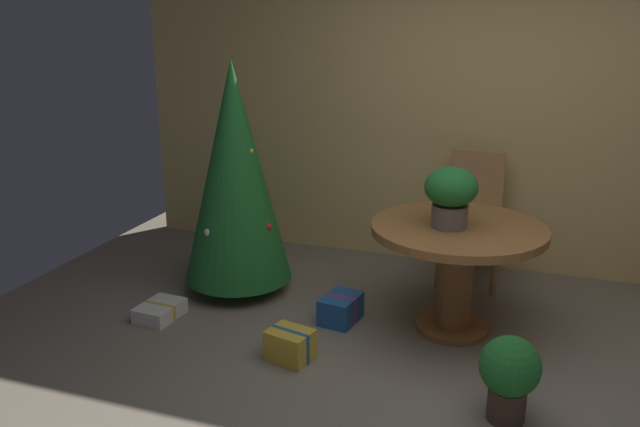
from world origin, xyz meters
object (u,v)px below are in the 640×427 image
wooden_chair_far (473,209)px  gift_box_cream (160,311)px  potted_plant (509,373)px  round_dining_table (457,253)px  gift_box_blue (341,309)px  gift_box_gold (290,345)px  flower_vase (451,193)px  holiday_tree (235,173)px

wooden_chair_far → gift_box_cream: bearing=-143.5°
gift_box_cream → potted_plant: (2.30, -0.43, 0.21)m
round_dining_table → wooden_chair_far: wooden_chair_far is taller
gift_box_blue → gift_box_gold: gift_box_gold is taller
round_dining_table → gift_box_cream: round_dining_table is taller
gift_box_cream → round_dining_table: bearing=13.9°
flower_vase → gift_box_blue: flower_vase is taller
holiday_tree → gift_box_gold: size_ratio=5.76×
wooden_chair_far → holiday_tree: (-1.60, -0.80, 0.35)m
holiday_tree → flower_vase: bearing=-6.8°
wooden_chair_far → potted_plant: 1.90m
potted_plant → gift_box_gold: bearing=171.1°
round_dining_table → gift_box_cream: bearing=-166.1°
flower_vase → gift_box_blue: size_ratio=1.17×
potted_plant → wooden_chair_far: bearing=102.1°
holiday_tree → potted_plant: size_ratio=3.72×
round_dining_table → gift_box_gold: (-0.86, -0.70, -0.44)m
gift_box_blue → wooden_chair_far: bearing=55.5°
flower_vase → potted_plant: flower_vase is taller
flower_vase → holiday_tree: bearing=173.2°
gift_box_blue → gift_box_cream: 1.23m
potted_plant → gift_box_blue: bearing=145.2°
wooden_chair_far → gift_box_cream: wooden_chair_far is taller
flower_vase → holiday_tree: size_ratio=0.22×
potted_plant → flower_vase: bearing=118.0°
holiday_tree → gift_box_gold: 1.37m
round_dining_table → gift_box_gold: bearing=-140.8°
flower_vase → gift_box_cream: flower_vase is taller
gift_box_gold → round_dining_table: bearing=39.2°
holiday_tree → gift_box_cream: bearing=-116.9°
gift_box_blue → holiday_tree: bearing=163.9°
potted_plant → gift_box_cream: bearing=169.5°
flower_vase → potted_plant: size_ratio=0.83×
gift_box_blue → flower_vase: bearing=5.8°
wooden_chair_far → round_dining_table: bearing=-90.0°
gift_box_cream → gift_box_gold: size_ratio=1.14×
round_dining_table → gift_box_blue: bearing=-170.6°
flower_vase → gift_box_cream: 2.09m
wooden_chair_far → holiday_tree: bearing=-153.3°
gift_box_cream → gift_box_gold: bearing=-12.5°
wooden_chair_far → gift_box_blue: 1.36m
gift_box_gold → flower_vase: bearing=38.9°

